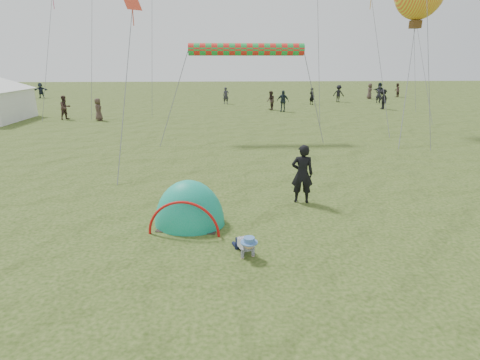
{
  "coord_description": "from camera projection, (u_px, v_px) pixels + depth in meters",
  "views": [
    {
      "loc": [
        -0.69,
        -7.95,
        4.29
      ],
      "look_at": [
        -0.16,
        2.2,
        1.0
      ],
      "focal_mm": 28.0,
      "sensor_mm": 36.0,
      "label": 1
    }
  ],
  "objects": [
    {
      "name": "crowd_person_10",
      "position": [
        370.0,
        91.0,
        42.18
      ],
      "size": [
        0.91,
        0.99,
        1.71
      ],
      "primitive_type": "imported",
      "rotation": [
        0.0,
        0.0,
        1.0
      ],
      "color": "#463632",
      "rests_on": "ground"
    },
    {
      "name": "ground",
      "position": [
        251.0,
        248.0,
        8.91
      ],
      "size": [
        140.0,
        140.0,
        0.0
      ],
      "primitive_type": "plane",
      "color": "#1E360B"
    },
    {
      "name": "rainbow_tube_kite",
      "position": [
        246.0,
        49.0,
        19.9
      ],
      "size": [
        6.15,
        0.64,
        0.64
      ],
      "primitive_type": "cylinder",
      "rotation": [
        0.0,
        1.57,
        0.0
      ],
      "color": "red"
    },
    {
      "name": "crowd_person_0",
      "position": [
        226.0,
        96.0,
        37.41
      ],
      "size": [
        0.66,
        0.5,
        1.62
      ],
      "primitive_type": "imported",
      "rotation": [
        0.0,
        0.0,
        0.21
      ],
      "color": "#2D2D36",
      "rests_on": "ground"
    },
    {
      "name": "crowd_person_1",
      "position": [
        65.0,
        108.0,
        27.71
      ],
      "size": [
        1.02,
        1.07,
        1.74
      ],
      "primitive_type": "imported",
      "rotation": [
        0.0,
        0.0,
        0.96
      ],
      "color": "#402B27",
      "rests_on": "ground"
    },
    {
      "name": "crowd_person_11",
      "position": [
        379.0,
        90.0,
        43.33
      ],
      "size": [
        1.64,
        1.22,
        1.72
      ],
      "primitive_type": "imported",
      "rotation": [
        0.0,
        0.0,
        3.65
      ],
      "color": "black",
      "rests_on": "ground"
    },
    {
      "name": "popup_tent",
      "position": [
        190.0,
        224.0,
        10.24
      ],
      "size": [
        2.12,
        1.83,
        2.47
      ],
      "primitive_type": "ellipsoid",
      "rotation": [
        0.0,
        0.0,
        -0.14
      ],
      "color": "#029971",
      "rests_on": "ground"
    },
    {
      "name": "diamond_kite_7",
      "position": [
        132.0,
        2.0,
        16.08
      ],
      "size": [
        0.8,
        0.8,
        0.66
      ],
      "primitive_type": "plane",
      "rotation": [
        1.05,
        0.0,
        0.79
      ],
      "color": "#F54729"
    },
    {
      "name": "standing_adult",
      "position": [
        302.0,
        174.0,
        11.51
      ],
      "size": [
        0.73,
        0.53,
        1.85
      ],
      "primitive_type": "imported",
      "rotation": [
        0.0,
        0.0,
        3.01
      ],
      "color": "black",
      "rests_on": "ground"
    },
    {
      "name": "crowd_person_12",
      "position": [
        379.0,
        94.0,
        38.09
      ],
      "size": [
        0.75,
        0.69,
        1.72
      ],
      "primitive_type": "imported",
      "rotation": [
        0.0,
        0.0,
        2.53
      ],
      "color": "black",
      "rests_on": "ground"
    },
    {
      "name": "crawling_toddler",
      "position": [
        246.0,
        244.0,
        8.53
      ],
      "size": [
        0.69,
        0.82,
        0.54
      ],
      "primitive_type": null,
      "rotation": [
        0.0,
        0.0,
        0.32
      ],
      "color": "black",
      "rests_on": "ground"
    },
    {
      "name": "crowd_person_4",
      "position": [
        98.0,
        110.0,
        27.17
      ],
      "size": [
        0.73,
        0.9,
        1.6
      ],
      "primitive_type": "imported",
      "rotation": [
        0.0,
        0.0,
        1.88
      ],
      "color": "#46352D",
      "rests_on": "ground"
    },
    {
      "name": "crowd_person_13",
      "position": [
        397.0,
        90.0,
        44.13
      ],
      "size": [
        0.98,
        0.96,
        1.59
      ],
      "primitive_type": "imported",
      "rotation": [
        0.0,
        0.0,
        3.83
      ],
      "color": "#412C28",
      "rests_on": "ground"
    },
    {
      "name": "crowd_person_8",
      "position": [
        283.0,
        101.0,
        31.8
      ],
      "size": [
        1.13,
        0.81,
        1.78
      ],
      "primitive_type": "imported",
      "rotation": [
        0.0,
        0.0,
        5.88
      ],
      "color": "#1F2B31",
      "rests_on": "ground"
    },
    {
      "name": "crowd_person_5",
      "position": [
        41.0,
        90.0,
        43.06
      ],
      "size": [
        1.65,
        0.75,
        1.71
      ],
      "primitive_type": "imported",
      "rotation": [
        0.0,
        0.0,
        0.16
      ],
      "color": "#1F2634",
      "rests_on": "ground"
    },
    {
      "name": "crowd_person_3",
      "position": [
        339.0,
        94.0,
        39.0
      ],
      "size": [
        1.3,
        1.13,
        1.74
      ],
      "primitive_type": "imported",
      "rotation": [
        0.0,
        0.0,
        2.6
      ],
      "color": "black",
      "rests_on": "ground"
    },
    {
      "name": "crowd_person_6",
      "position": [
        312.0,
        96.0,
        36.79
      ],
      "size": [
        0.64,
        0.71,
        1.63
      ],
      "primitive_type": "imported",
      "rotation": [
        0.0,
        0.0,
        2.11
      ],
      "color": "black",
      "rests_on": "ground"
    },
    {
      "name": "crowd_person_9",
      "position": [
        383.0,
        99.0,
        33.38
      ],
      "size": [
        0.81,
        1.22,
        1.76
      ],
      "primitive_type": "imported",
      "rotation": [
        0.0,
        0.0,
        4.85
      ],
      "color": "black",
      "rests_on": "ground"
    },
    {
      "name": "crowd_person_7",
      "position": [
        271.0,
        101.0,
        32.78
      ],
      "size": [
        0.71,
        0.87,
        1.66
      ],
      "primitive_type": "imported",
      "rotation": [
        0.0,
        0.0,
        4.83
      ],
      "color": "#372925",
      "rests_on": "ground"
    }
  ]
}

